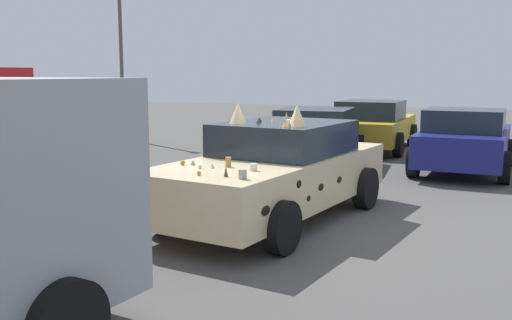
% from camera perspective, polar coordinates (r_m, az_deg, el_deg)
% --- Properties ---
extents(ground_plane, '(60.00, 60.00, 0.00)m').
position_cam_1_polar(ground_plane, '(8.91, 1.78, -5.85)').
color(ground_plane, '#514F4C').
extents(art_car_decorated, '(4.81, 2.50, 1.77)m').
position_cam_1_polar(art_car_decorated, '(8.80, 2.00, -1.07)').
color(art_car_decorated, beige).
rests_on(art_car_decorated, ground).
extents(parked_sedan_far_left, '(4.30, 2.12, 1.43)m').
position_cam_1_polar(parked_sedan_far_left, '(17.14, 11.38, 3.38)').
color(parked_sedan_far_left, gold).
rests_on(parked_sedan_far_left, ground).
extents(parked_sedan_behind_left, '(3.96, 2.09, 1.43)m').
position_cam_1_polar(parked_sedan_behind_left, '(13.79, 19.73, 1.79)').
color(parked_sedan_behind_left, navy).
rests_on(parked_sedan_behind_left, ground).
extents(parked_sedan_near_left, '(4.73, 2.66, 1.46)m').
position_cam_1_polar(parked_sedan_near_left, '(16.46, -18.07, 2.95)').
color(parked_sedan_near_left, gold).
rests_on(parked_sedan_near_left, ground).
extents(parked_sedan_row_back_far, '(4.18, 2.35, 1.36)m').
position_cam_1_polar(parked_sedan_row_back_far, '(14.07, 5.72, 2.30)').
color(parked_sedan_row_back_far, '#1E602D').
rests_on(parked_sedan_row_back_far, ground).
extents(lot_lamp_post, '(0.28, 0.28, 5.14)m').
position_cam_1_polar(lot_lamp_post, '(19.89, -13.08, 10.74)').
color(lot_lamp_post, '#4C4C51').
rests_on(lot_lamp_post, ground).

